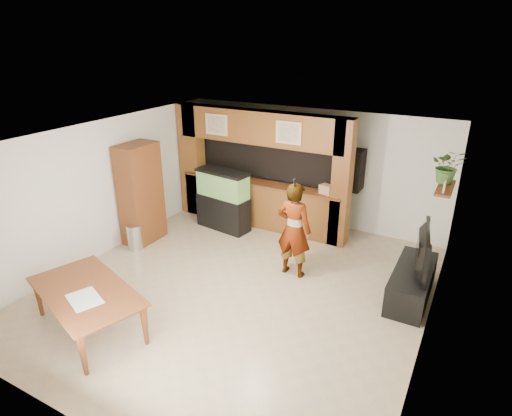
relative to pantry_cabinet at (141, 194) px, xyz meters
The scene contains 20 objects.
floor 2.96m from the pantry_cabinet, 13.64° to the right, with size 6.50×6.50×0.00m, color tan.
ceiling 3.19m from the pantry_cabinet, 13.64° to the right, with size 6.50×6.50×0.00m, color white.
wall_back 3.75m from the pantry_cabinet, 43.86° to the left, with size 6.00×6.00×0.00m, color beige.
wall_left 0.77m from the pantry_cabinet, 114.60° to the right, with size 6.50×6.50×0.00m, color beige.
wall_right 5.74m from the pantry_cabinet, ahead, with size 6.50×6.50×0.00m, color beige.
partition 2.66m from the pantry_cabinet, 48.53° to the left, with size 4.20×0.99×2.60m.
wall_clock 0.97m from the pantry_cabinet, 127.63° to the left, with size 0.05×0.25×0.25m.
wall_shelf 5.74m from the pantry_cabinet, 13.13° to the left, with size 0.25×0.90×0.04m, color brown.
pantry_cabinet is the anchor object (origin of this frame).
trash_can 0.89m from the pantry_cabinet, 71.97° to the right, with size 0.29×0.29×0.53m, color #B2B2B7.
aquarium 1.78m from the pantry_cabinet, 48.13° to the left, with size 1.21×0.46×1.35m.
tv_stand 5.43m from the pantry_cabinet, ahead, with size 0.58×1.58×0.53m, color black.
television 5.37m from the pantry_cabinet, ahead, with size 1.23×0.16×0.71m, color black.
photo_frame 5.70m from the pantry_cabinet, 10.34° to the left, with size 0.03×0.15×0.19m, color tan.
potted_plant 5.81m from the pantry_cabinet, 15.36° to the left, with size 0.53×0.46×0.59m, color #385F26.
person 3.33m from the pantry_cabinet, ahead, with size 0.64×0.42×1.75m, color tan.
microphone 3.46m from the pantry_cabinet, ahead, with size 0.04×0.04×0.16m, color black.
dining_table 3.09m from the pantry_cabinet, 63.56° to the right, with size 1.90×1.06×0.67m, color brown.
newspaper_a 3.22m from the pantry_cabinet, 61.70° to the right, with size 0.53×0.38×0.01m, color silver.
counter_box 3.80m from the pantry_cabinet, 28.21° to the left, with size 0.28×0.18×0.18m, color tan.
Camera 1 is at (3.28, -5.40, 4.08)m, focal length 30.00 mm.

